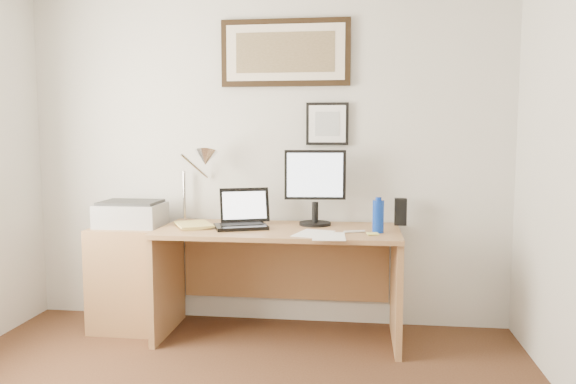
% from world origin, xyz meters
% --- Properties ---
extents(wall_back, '(3.50, 0.02, 2.50)m').
position_xyz_m(wall_back, '(0.00, 2.00, 1.25)').
color(wall_back, silver).
rests_on(wall_back, ground).
extents(side_cabinet, '(0.50, 0.40, 0.73)m').
position_xyz_m(side_cabinet, '(-0.92, 1.68, 0.36)').
color(side_cabinet, '#94663E').
rests_on(side_cabinet, floor).
extents(water_bottle, '(0.07, 0.07, 0.21)m').
position_xyz_m(water_bottle, '(0.80, 1.56, 0.85)').
color(water_bottle, '#0B2F99').
rests_on(water_bottle, desk).
extents(bottle_cap, '(0.04, 0.04, 0.02)m').
position_xyz_m(bottle_cap, '(0.80, 1.56, 0.97)').
color(bottle_cap, '#0B2F99').
rests_on(bottle_cap, water_bottle).
extents(speaker, '(0.08, 0.07, 0.19)m').
position_xyz_m(speaker, '(0.97, 1.88, 0.84)').
color(speaker, black).
rests_on(speaker, desk).
extents(paper_sheet_a, '(0.27, 0.33, 0.00)m').
position_xyz_m(paper_sheet_a, '(0.39, 1.47, 0.75)').
color(paper_sheet_a, white).
rests_on(paper_sheet_a, desk).
extents(paper_sheet_b, '(0.22, 0.30, 0.00)m').
position_xyz_m(paper_sheet_b, '(0.50, 1.37, 0.75)').
color(paper_sheet_b, white).
rests_on(paper_sheet_b, desk).
extents(sticky_pad, '(0.08, 0.08, 0.01)m').
position_xyz_m(sticky_pad, '(0.77, 1.48, 0.76)').
color(sticky_pad, '#F0EE71').
rests_on(sticky_pad, desk).
extents(marker_pen, '(0.14, 0.06, 0.02)m').
position_xyz_m(marker_pen, '(0.65, 1.53, 0.76)').
color(marker_pen, white).
rests_on(marker_pen, desk).
extents(book, '(0.34, 0.37, 0.02)m').
position_xyz_m(book, '(-0.53, 1.58, 0.76)').
color(book, '#D7C065').
rests_on(book, desk).
extents(desk, '(1.60, 0.70, 0.75)m').
position_xyz_m(desk, '(0.15, 1.72, 0.51)').
color(desk, '#94663E').
rests_on(desk, floor).
extents(laptop, '(0.40, 0.40, 0.26)m').
position_xyz_m(laptop, '(-0.10, 1.66, 0.81)').
color(laptop, black).
rests_on(laptop, desk).
extents(lcd_monitor, '(0.42, 0.22, 0.52)m').
position_xyz_m(lcd_monitor, '(0.38, 1.80, 1.04)').
color(lcd_monitor, black).
rests_on(lcd_monitor, desk).
extents(printer, '(0.44, 0.34, 0.18)m').
position_xyz_m(printer, '(-0.92, 1.72, 0.82)').
color(printer, '#A3A3A6').
rests_on(printer, side_cabinet).
extents(desk_lamp, '(0.29, 0.27, 0.53)m').
position_xyz_m(desk_lamp, '(-0.41, 1.81, 1.19)').
color(desk_lamp, silver).
rests_on(desk_lamp, desk).
extents(picture_large, '(0.92, 0.04, 0.47)m').
position_xyz_m(picture_large, '(0.15, 1.97, 1.95)').
color(picture_large, black).
rests_on(picture_large, wall_back).
extents(picture_small, '(0.30, 0.03, 0.30)m').
position_xyz_m(picture_small, '(0.45, 1.97, 1.45)').
color(picture_small, black).
rests_on(picture_small, wall_back).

